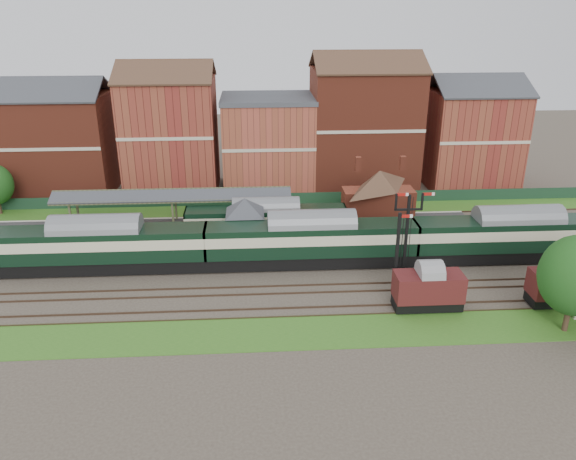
{
  "coord_description": "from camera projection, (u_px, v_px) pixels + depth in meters",
  "views": [
    {
      "loc": [
        -1.94,
        -49.7,
        24.32
      ],
      "look_at": [
        1.26,
        2.0,
        3.0
      ],
      "focal_mm": 35.0,
      "sensor_mm": 36.0,
      "label": 1
    }
  ],
  "objects": [
    {
      "name": "brick_hut",
      "position": [
        323.0,
        241.0,
        58.07
      ],
      "size": [
        3.2,
        2.64,
        2.94
      ],
      "color": "maroon",
      "rests_on": "ground"
    },
    {
      "name": "tree_far",
      "position": [
        576.0,
        276.0,
        42.62
      ],
      "size": [
        5.53,
        5.53,
        8.06
      ],
      "color": "#382619",
      "rests_on": "ground"
    },
    {
      "name": "grass_back",
      "position": [
        271.0,
        210.0,
        69.99
      ],
      "size": [
        90.0,
        4.5,
        0.06
      ],
      "primitive_type": "cube",
      "color": "#2D6619",
      "rests_on": "ground"
    },
    {
      "name": "goods_van_b",
      "position": [
        563.0,
        285.0,
        47.58
      ],
      "size": [
        5.46,
        2.37,
        3.31
      ],
      "color": "black",
      "rests_on": "ground"
    },
    {
      "name": "signal_box",
      "position": [
        245.0,
        225.0,
        56.85
      ],
      "size": [
        5.4,
        5.4,
        6.0
      ],
      "color": "#657754",
      "rests_on": "ground"
    },
    {
      "name": "goods_van_a",
      "position": [
        428.0,
        288.0,
        46.89
      ],
      "size": [
        5.68,
        2.46,
        3.44
      ],
      "color": "black",
      "rests_on": "ground"
    },
    {
      "name": "town_backdrop",
      "position": [
        267.0,
        138.0,
        75.64
      ],
      "size": [
        69.0,
        10.0,
        16.0
      ],
      "color": "maroon",
      "rests_on": "ground"
    },
    {
      "name": "ground",
      "position": [
        276.0,
        266.0,
        55.24
      ],
      "size": [
        160.0,
        160.0,
        0.0
      ],
      "primitive_type": "plane",
      "color": "#473D33",
      "rests_on": "ground"
    },
    {
      "name": "fence",
      "position": [
        270.0,
        199.0,
        71.57
      ],
      "size": [
        90.0,
        0.12,
        1.5
      ],
      "primitive_type": "cube",
      "color": "#193823",
      "rests_on": "ground"
    },
    {
      "name": "semaphore_bracket",
      "position": [
        407.0,
        229.0,
        51.86
      ],
      "size": [
        3.6,
        0.25,
        8.18
      ],
      "color": "black",
      "rests_on": "ground"
    },
    {
      "name": "platform_railcar",
      "position": [
        266.0,
        220.0,
        60.3
      ],
      "size": [
        17.24,
        2.72,
        3.97
      ],
      "color": "black",
      "rests_on": "ground"
    },
    {
      "name": "grass_front",
      "position": [
        283.0,
        333.0,
        44.15
      ],
      "size": [
        90.0,
        5.0,
        0.06
      ],
      "primitive_type": "cube",
      "color": "#2D6619",
      "rests_on": "ground"
    },
    {
      "name": "dmu_train",
      "position": [
        311.0,
        240.0,
        54.4
      ],
      "size": [
        61.04,
        3.2,
        4.69
      ],
      "color": "black",
      "rests_on": "ground"
    },
    {
      "name": "canopy",
      "position": [
        173.0,
        193.0,
        61.86
      ],
      "size": [
        26.0,
        3.89,
        4.08
      ],
      "color": "#48492E",
      "rests_on": "platform"
    },
    {
      "name": "semaphore_siding",
      "position": [
        397.0,
        255.0,
        47.77
      ],
      "size": [
        1.23,
        0.25,
        8.0
      ],
      "color": "black",
      "rests_on": "ground"
    },
    {
      "name": "platform",
      "position": [
        229.0,
        226.0,
        63.76
      ],
      "size": [
        55.0,
        3.4,
        1.0
      ],
      "primitive_type": "cube",
      "color": "#2D2D2D",
      "rests_on": "ground"
    },
    {
      "name": "station_building",
      "position": [
        378.0,
        194.0,
        63.42
      ],
      "size": [
        8.1,
        8.1,
        5.9
      ],
      "color": "maroon",
      "rests_on": "platform"
    }
  ]
}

